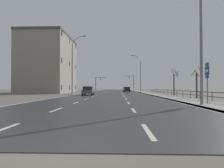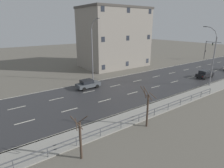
% 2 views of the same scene
% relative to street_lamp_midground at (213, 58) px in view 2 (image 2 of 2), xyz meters
% --- Properties ---
extents(ground_plane, '(160.00, 160.00, 0.12)m').
position_rel_street_lamp_midground_xyz_m(ground_plane, '(-7.42, 0.03, -5.07)').
color(ground_plane, '#666056').
extents(road_asphalt_strip, '(14.00, 120.00, 0.03)m').
position_rel_street_lamp_midground_xyz_m(road_asphalt_strip, '(-7.42, 12.02, -5.00)').
color(road_asphalt_strip, '#303033').
rests_on(road_asphalt_strip, ground).
extents(guardrail, '(0.07, 38.26, 1.00)m').
position_rel_street_lamp_midground_xyz_m(guardrail, '(2.43, -23.20, -4.30)').
color(guardrail, '#515459').
rests_on(guardrail, ground).
extents(street_lamp_midground, '(2.64, 0.24, 10.27)m').
position_rel_street_lamp_midground_xyz_m(street_lamp_midground, '(0.00, 0.00, 0.00)').
color(street_lamp_midground, slate).
rests_on(street_lamp_midground, ground).
extents(street_lamp_left_bank, '(2.74, 0.24, 11.60)m').
position_rel_street_lamp_midground_xyz_m(street_lamp_left_bank, '(-14.85, -15.08, 0.64)').
color(street_lamp_left_bank, slate).
rests_on(street_lamp_left_bank, ground).
extents(traffic_signal_left, '(4.67, 0.36, 5.71)m').
position_rel_street_lamp_midground_xyz_m(traffic_signal_left, '(-14.48, 25.90, -1.26)').
color(traffic_signal_left, '#38383A').
rests_on(traffic_signal_left, ground).
extents(car_near_right, '(1.85, 4.10, 1.57)m').
position_rel_street_lamp_midground_xyz_m(car_near_right, '(-3.32, 4.68, -4.21)').
color(car_near_right, black).
rests_on(car_near_right, ground).
extents(car_near_left, '(1.90, 4.13, 1.57)m').
position_rel_street_lamp_midground_xyz_m(car_near_left, '(-11.35, -18.24, -4.21)').
color(car_near_left, '#474C51').
rests_on(car_near_left, ground).
extents(brick_building, '(10.99, 16.59, 14.69)m').
position_rel_street_lamp_midground_xyz_m(brick_building, '(-23.98, -3.32, 2.34)').
color(brick_building, gray).
rests_on(brick_building, ground).
extents(bare_tree_near, '(1.34, 1.43, 4.08)m').
position_rel_street_lamp_midground_xyz_m(bare_tree_near, '(4.07, -27.37, -3.17)').
color(bare_tree_near, '#423328').
rests_on(bare_tree_near, ground).
extents(bare_tree_mid, '(1.28, 1.33, 4.66)m').
position_rel_street_lamp_midground_xyz_m(bare_tree_mid, '(3.58, -19.34, -2.85)').
color(bare_tree_mid, '#423328').
rests_on(bare_tree_mid, ground).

